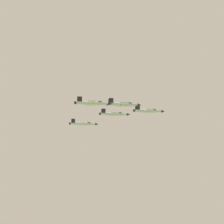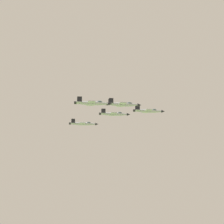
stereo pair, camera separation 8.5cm
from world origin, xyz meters
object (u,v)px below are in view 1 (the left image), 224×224
Objects in this scene: jet_right_wingman at (123,104)px; jet_left_wingman at (114,114)px; jet_lead at (148,111)px; jet_right_outer at (93,103)px; jet_left_outer at (83,124)px.

jet_left_wingman is at bearing 89.10° from jet_right_wingman.
jet_right_wingman reaches higher than jet_left_wingman.
jet_lead is 20.83m from jet_left_wingman.
jet_lead is at bearing 39.47° from jet_right_wingman.
jet_lead is 1.02× the size of jet_right_outer.
jet_left_outer is at bearing 139.52° from jet_lead.
jet_right_wingman is 1.04× the size of jet_right_outer.
jet_left_wingman is 1.02× the size of jet_left_outer.
jet_lead is 41.82m from jet_left_outer.
jet_lead reaches higher than jet_left_outer.
jet_right_wingman is (-0.84, -26.97, 0.02)m from jet_left_wingman.
jet_left_wingman reaches higher than jet_left_outer.
jet_right_wingman is at bearing -69.54° from jet_left_outer.
jet_left_outer is at bearing 140.27° from jet_left_wingman.
jet_left_outer is (-14.60, 40.95, -3.84)m from jet_right_wingman.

